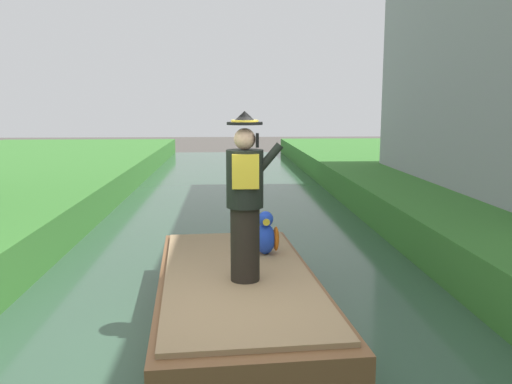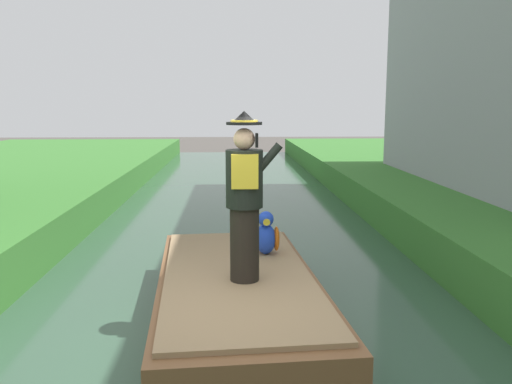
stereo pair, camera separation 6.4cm
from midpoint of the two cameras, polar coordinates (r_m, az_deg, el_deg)
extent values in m
plane|color=#4C4742|center=(5.59, -1.51, -18.60)|extent=(80.00, 80.00, 0.00)
cube|color=#33513D|center=(5.56, -1.51, -18.15)|extent=(5.76, 48.00, 0.10)
cube|color=brown|center=(6.27, -1.70, -11.56)|extent=(2.09, 4.32, 0.56)
cube|color=#997A56|center=(6.17, -1.71, -8.91)|extent=(1.93, 3.97, 0.05)
cylinder|color=black|center=(5.81, -0.92, -5.61)|extent=(0.32, 0.32, 0.82)
cylinder|color=black|center=(5.66, -0.94, 1.45)|extent=(0.40, 0.40, 0.62)
cube|color=gold|center=(5.46, -0.88, 2.21)|extent=(0.28, 0.06, 0.36)
sphere|color=#DBA884|center=(5.62, -0.95, 5.74)|extent=(0.23, 0.23, 0.23)
cylinder|color=black|center=(5.61, -0.96, 7.42)|extent=(0.38, 0.38, 0.03)
cone|color=black|center=(5.61, -0.96, 8.14)|extent=(0.26, 0.26, 0.12)
cylinder|color=gold|center=(5.61, -0.96, 7.68)|extent=(0.29, 0.29, 0.02)
cylinder|color=black|center=(5.61, 1.31, 3.23)|extent=(0.38, 0.09, 0.43)
cube|color=black|center=(5.57, 0.41, 5.61)|extent=(0.03, 0.08, 0.15)
ellipsoid|color=blue|center=(6.87, 1.32, -5.07)|extent=(0.26, 0.32, 0.40)
sphere|color=blue|center=(6.76, 1.35, -2.94)|extent=(0.20, 0.20, 0.20)
cone|color=yellow|center=(6.67, 1.41, -3.20)|extent=(0.09, 0.09, 0.09)
ellipsoid|color=orange|center=(6.86, 0.15, -5.09)|extent=(0.08, 0.20, 0.32)
ellipsoid|color=orange|center=(6.88, 2.49, -5.05)|extent=(0.08, 0.20, 0.32)
camera|label=1|loc=(0.03, -89.70, 0.05)|focal=37.05mm
camera|label=2|loc=(0.03, 90.30, -0.05)|focal=37.05mm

